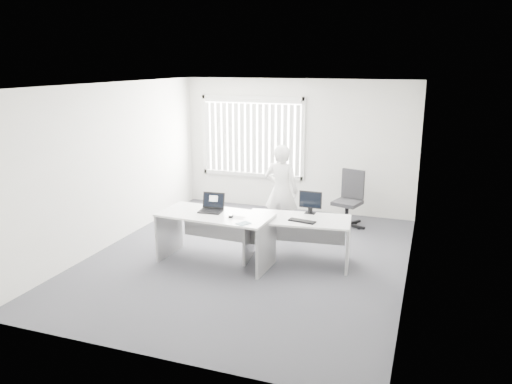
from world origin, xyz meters
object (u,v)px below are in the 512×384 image
(desk_near, at_px, (215,227))
(monitor, at_px, (310,202))
(person, at_px, (281,191))
(desk_far, at_px, (298,231))
(office_chair, at_px, (348,209))
(laptop, at_px, (210,203))

(desk_near, relative_size, monitor, 4.91)
(monitor, bearing_deg, person, 133.36)
(desk_near, xyz_separation_m, monitor, (1.36, 0.74, 0.35))
(desk_near, relative_size, desk_far, 1.06)
(desk_far, xyz_separation_m, person, (-0.62, 1.14, 0.32))
(office_chair, height_order, monitor, monitor)
(desk_near, distance_m, person, 1.69)
(office_chair, distance_m, monitor, 1.92)
(desk_far, bearing_deg, monitor, 62.43)
(laptop, bearing_deg, office_chair, 49.16)
(desk_far, height_order, person, person)
(desk_near, height_order, office_chair, office_chair)
(desk_near, bearing_deg, office_chair, 59.37)
(desk_near, height_order, person, person)
(laptop, bearing_deg, monitor, 19.91)
(laptop, distance_m, monitor, 1.61)
(office_chair, xyz_separation_m, person, (-1.07, -0.98, 0.51))
(desk_far, relative_size, laptop, 4.70)
(office_chair, bearing_deg, laptop, -109.44)
(desk_far, bearing_deg, office_chair, 71.04)
(office_chair, distance_m, laptop, 3.12)
(person, height_order, laptop, person)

